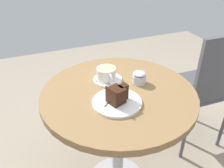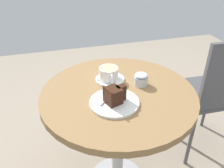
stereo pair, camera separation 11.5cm
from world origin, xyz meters
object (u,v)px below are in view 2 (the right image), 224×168
object	(u,v)px
saucer	(110,79)
teaspoon	(102,81)
cake_slice	(114,95)
cake_plate	(114,102)
fork	(110,95)
coffee_cup	(109,73)
napkin	(118,106)
sugar_pot	(141,79)
cafe_chair	(217,90)

from	to	relation	value
saucer	teaspoon	world-z (taller)	teaspoon
teaspoon	cake_slice	distance (m)	0.20
cake_plate	fork	distance (m)	0.05
coffee_cup	napkin	size ratio (longest dim) A/B	0.89
coffee_cup	cake_plate	size ratio (longest dim) A/B	0.59
teaspoon	sugar_pot	distance (m)	0.20
cake_plate	fork	world-z (taller)	fork
napkin	fork	bearing A→B (deg)	-170.10
teaspoon	fork	bearing A→B (deg)	144.06
saucer	cake_slice	size ratio (longest dim) A/B	1.44
saucer	coffee_cup	distance (m)	0.04
sugar_pot	cake_slice	bearing A→B (deg)	-54.68
coffee_cup	cake_plate	bearing A→B (deg)	-7.54
cake_plate	cake_slice	world-z (taller)	cake_slice
cake_plate	cake_slice	bearing A→B (deg)	-27.12
coffee_cup	cake_slice	size ratio (longest dim) A/B	1.27
saucer	cafe_chair	distance (m)	0.69
sugar_pot	cake_plate	bearing A→B (deg)	-55.39
cake_slice	napkin	xyz separation A→B (m)	(0.02, 0.01, -0.05)
saucer	coffee_cup	world-z (taller)	coffee_cup
coffee_cup	cake_plate	xyz separation A→B (m)	(0.21, -0.03, -0.04)
saucer	cafe_chair	bearing A→B (deg)	86.82
cafe_chair	napkin	bearing A→B (deg)	17.53
coffee_cup	cafe_chair	world-z (taller)	cafe_chair
saucer	teaspoon	distance (m)	0.05
coffee_cup	cake_slice	xyz separation A→B (m)	(0.21, -0.03, 0.01)
coffee_cup	fork	xyz separation A→B (m)	(0.15, -0.03, -0.03)
cake_slice	fork	size ratio (longest dim) A/B	0.86
teaspoon	napkin	size ratio (longest dim) A/B	0.52
napkin	saucer	bearing A→B (deg)	174.23
saucer	cake_plate	xyz separation A→B (m)	(0.21, -0.03, 0.00)
saucer	fork	world-z (taller)	fork
cake_plate	napkin	world-z (taller)	cake_plate
cake_plate	napkin	size ratio (longest dim) A/B	1.50
saucer	coffee_cup	size ratio (longest dim) A/B	1.13
saucer	fork	size ratio (longest dim) A/B	1.23
napkin	coffee_cup	bearing A→B (deg)	175.77
fork	sugar_pot	world-z (taller)	sugar_pot
cake_plate	sugar_pot	xyz separation A→B (m)	(-0.12, 0.18, 0.03)
teaspoon	cafe_chair	xyz separation A→B (m)	(0.02, 0.72, -0.16)
coffee_cup	cake_slice	world-z (taller)	cake_slice
cake_plate	cake_slice	size ratio (longest dim) A/B	2.14
cake_plate	cake_slice	distance (m)	0.04
saucer	napkin	world-z (taller)	saucer
fork	cafe_chair	world-z (taller)	cafe_chair
saucer	sugar_pot	size ratio (longest dim) A/B	2.17
napkin	cafe_chair	world-z (taller)	cafe_chair
fork	cake_slice	bearing A→B (deg)	-136.50
cake_slice	coffee_cup	bearing A→B (deg)	171.95
coffee_cup	teaspoon	xyz separation A→B (m)	(0.01, -0.04, -0.03)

